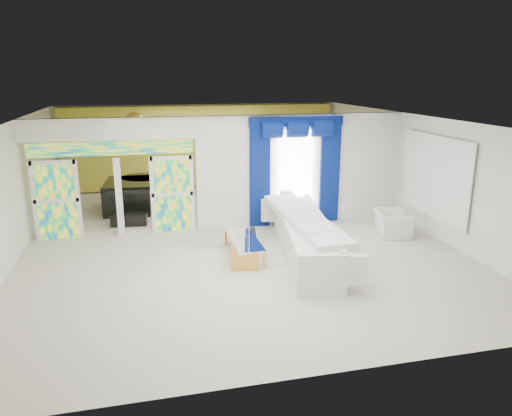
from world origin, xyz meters
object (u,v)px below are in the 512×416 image
object	(u,v)px
console_table	(296,218)
armchair	(392,224)
coffee_table	(244,248)
grand_piano	(129,196)
white_sofa	(304,238)

from	to	relation	value
console_table	armchair	bearing A→B (deg)	-33.96
coffee_table	grand_piano	distance (m)	5.32
white_sofa	armchair	xyz separation A→B (m)	(2.68, 0.86, -0.11)
white_sofa	armchair	size ratio (longest dim) A/B	4.58
armchair	grand_piano	world-z (taller)	grand_piano
armchair	white_sofa	bearing A→B (deg)	120.96
coffee_table	console_table	distance (m)	2.76
console_table	grand_piano	size ratio (longest dim) A/B	0.68
coffee_table	grand_piano	bearing A→B (deg)	119.15
coffee_table	console_table	world-z (taller)	console_table
coffee_table	white_sofa	bearing A→B (deg)	-12.53
console_table	grand_piano	xyz separation A→B (m)	(-4.49, 2.65, 0.25)
white_sofa	console_table	xyz separation A→B (m)	(0.55, 2.29, -0.22)
grand_piano	coffee_table	bearing A→B (deg)	-55.80
console_table	grand_piano	distance (m)	5.22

